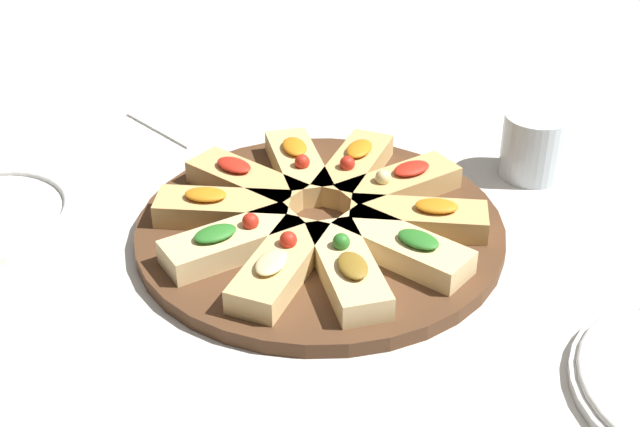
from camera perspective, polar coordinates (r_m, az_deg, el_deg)
name	(u,v)px	position (r m, az deg, el deg)	size (l,w,h in m)	color
ground_plane	(320,236)	(0.96, 0.00, -1.48)	(3.00, 3.00, 0.00)	silver
serving_board	(320,230)	(0.96, 0.00, -1.07)	(0.40, 0.40, 0.02)	#51331E
focaccia_slice_0	(247,182)	(1.01, -4.72, 2.04)	(0.14, 0.05, 0.03)	tan
focaccia_slice_1	(222,208)	(0.96, -6.27, 0.34)	(0.15, 0.12, 0.03)	tan
focaccia_slice_2	(232,241)	(0.91, -5.66, -1.79)	(0.10, 0.15, 0.04)	#E5C689
focaccia_slice_3	(279,266)	(0.87, -2.61, -3.37)	(0.09, 0.15, 0.04)	#DBB775
focaccia_slice_4	(347,268)	(0.86, 1.76, -3.54)	(0.14, 0.13, 0.04)	#E5C689
focaccia_slice_5	(402,248)	(0.90, 5.26, -2.21)	(0.15, 0.05, 0.03)	#E5C689
focaccia_slice_6	(419,218)	(0.94, 6.38, -0.30)	(0.15, 0.12, 0.03)	tan
focaccia_slice_7	(398,185)	(1.00, 5.04, 1.83)	(0.09, 0.15, 0.04)	tan
focaccia_slice_8	(354,167)	(1.03, 2.18, 2.97)	(0.09, 0.15, 0.04)	tan
focaccia_slice_9	(298,165)	(1.04, -1.42, 3.09)	(0.14, 0.13, 0.04)	#DBB775
water_glass	(534,145)	(1.09, 13.54, 4.28)	(0.08, 0.08, 0.08)	silver
napkin_stack	(191,116)	(1.22, -8.29, 6.20)	(0.13, 0.11, 0.01)	white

